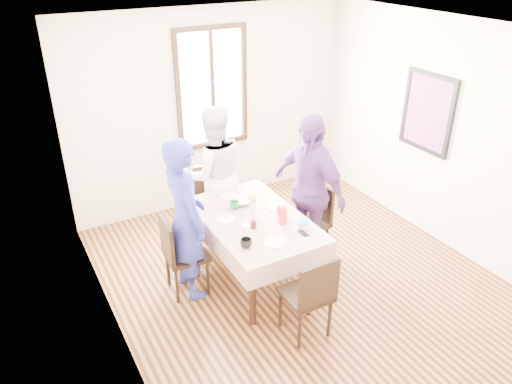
% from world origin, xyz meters
% --- Properties ---
extents(ground, '(4.50, 4.50, 0.00)m').
position_xyz_m(ground, '(0.00, 0.00, 0.00)').
color(ground, black).
rests_on(ground, ground).
extents(back_wall, '(4.00, 0.00, 4.00)m').
position_xyz_m(back_wall, '(0.00, 2.25, 1.35)').
color(back_wall, beige).
rests_on(back_wall, ground).
extents(right_wall, '(0.00, 4.50, 4.50)m').
position_xyz_m(right_wall, '(2.00, 0.00, 1.35)').
color(right_wall, beige).
rests_on(right_wall, ground).
extents(window_frame, '(1.02, 0.06, 1.62)m').
position_xyz_m(window_frame, '(0.00, 2.23, 1.65)').
color(window_frame, black).
rests_on(window_frame, back_wall).
extents(window_pane, '(0.90, 0.02, 1.50)m').
position_xyz_m(window_pane, '(0.00, 2.24, 1.65)').
color(window_pane, white).
rests_on(window_pane, back_wall).
extents(art_poster, '(0.04, 0.76, 0.96)m').
position_xyz_m(art_poster, '(1.98, 0.30, 1.55)').
color(art_poster, red).
rests_on(art_poster, right_wall).
extents(dining_table, '(0.89, 1.47, 0.75)m').
position_xyz_m(dining_table, '(-0.43, 0.30, 0.38)').
color(dining_table, black).
rests_on(dining_table, ground).
extents(tablecloth, '(1.01, 1.59, 0.01)m').
position_xyz_m(tablecloth, '(-0.43, 0.30, 0.76)').
color(tablecloth, '#5A0E0A').
rests_on(tablecloth, dining_table).
extents(chair_left, '(0.45, 0.45, 0.91)m').
position_xyz_m(chair_left, '(-1.17, 0.43, 0.46)').
color(chair_left, black).
rests_on(chair_left, ground).
extents(chair_right, '(0.46, 0.46, 0.91)m').
position_xyz_m(chair_right, '(0.31, 0.34, 0.46)').
color(chair_right, black).
rests_on(chair_right, ground).
extents(chair_far, '(0.48, 0.48, 0.91)m').
position_xyz_m(chair_far, '(-0.43, 1.31, 0.46)').
color(chair_far, black).
rests_on(chair_far, ground).
extents(chair_near, '(0.42, 0.42, 0.91)m').
position_xyz_m(chair_near, '(-0.43, -0.72, 0.46)').
color(chair_near, black).
rests_on(chair_near, ground).
extents(person_left, '(0.45, 0.66, 1.77)m').
position_xyz_m(person_left, '(-1.16, 0.43, 0.88)').
color(person_left, navy).
rests_on(person_left, ground).
extents(person_far, '(0.92, 0.77, 1.73)m').
position_xyz_m(person_far, '(-0.43, 1.29, 0.87)').
color(person_far, silver).
rests_on(person_far, ground).
extents(person_right, '(0.62, 1.12, 1.80)m').
position_xyz_m(person_right, '(0.29, 0.34, 0.90)').
color(person_right, '#5F357C').
rests_on(person_right, ground).
extents(mug_black, '(0.15, 0.15, 0.09)m').
position_xyz_m(mug_black, '(-0.77, -0.15, 0.81)').
color(mug_black, black).
rests_on(mug_black, tablecloth).
extents(mug_flag, '(0.14, 0.14, 0.09)m').
position_xyz_m(mug_flag, '(-0.15, 0.21, 0.81)').
color(mug_flag, red).
rests_on(mug_flag, tablecloth).
extents(mug_green, '(0.15, 0.15, 0.08)m').
position_xyz_m(mug_green, '(-0.52, 0.59, 0.80)').
color(mug_green, '#0C7226').
rests_on(mug_green, tablecloth).
extents(serving_bowl, '(0.25, 0.25, 0.05)m').
position_xyz_m(serving_bowl, '(-0.37, 0.64, 0.79)').
color(serving_bowl, white).
rests_on(serving_bowl, tablecloth).
extents(juice_carton, '(0.06, 0.06, 0.20)m').
position_xyz_m(juice_carton, '(-0.22, 0.05, 0.86)').
color(juice_carton, red).
rests_on(juice_carton, tablecloth).
extents(butter_tub, '(0.11, 0.11, 0.06)m').
position_xyz_m(butter_tub, '(-0.08, -0.12, 0.79)').
color(butter_tub, white).
rests_on(butter_tub, tablecloth).
extents(jam_jar, '(0.06, 0.06, 0.08)m').
position_xyz_m(jam_jar, '(-0.53, 0.12, 0.80)').
color(jam_jar, black).
rests_on(jam_jar, tablecloth).
extents(drinking_glass, '(0.07, 0.07, 0.10)m').
position_xyz_m(drinking_glass, '(-0.65, 0.07, 0.81)').
color(drinking_glass, silver).
rests_on(drinking_glass, tablecloth).
extents(smartphone, '(0.07, 0.13, 0.01)m').
position_xyz_m(smartphone, '(-0.14, -0.22, 0.77)').
color(smartphone, black).
rests_on(smartphone, tablecloth).
extents(flower_vase, '(0.07, 0.07, 0.13)m').
position_xyz_m(flower_vase, '(-0.42, 0.37, 0.83)').
color(flower_vase, silver).
rests_on(flower_vase, tablecloth).
extents(plate_left, '(0.20, 0.20, 0.01)m').
position_xyz_m(plate_left, '(-0.72, 0.41, 0.77)').
color(plate_left, white).
rests_on(plate_left, tablecloth).
extents(plate_right, '(0.20, 0.20, 0.01)m').
position_xyz_m(plate_right, '(-0.11, 0.38, 0.77)').
color(plate_right, white).
rests_on(plate_right, tablecloth).
extents(plate_far, '(0.20, 0.20, 0.01)m').
position_xyz_m(plate_far, '(-0.45, 0.88, 0.77)').
color(plate_far, white).
rests_on(plate_far, tablecloth).
extents(plate_near, '(0.20, 0.20, 0.01)m').
position_xyz_m(plate_near, '(-0.49, -0.23, 0.77)').
color(plate_near, white).
rests_on(plate_near, tablecloth).
extents(butter_lid, '(0.12, 0.12, 0.01)m').
position_xyz_m(butter_lid, '(-0.08, -0.12, 0.82)').
color(butter_lid, blue).
rests_on(butter_lid, butter_tub).
extents(flower_bunch, '(0.09, 0.09, 0.10)m').
position_xyz_m(flower_bunch, '(-0.42, 0.37, 0.94)').
color(flower_bunch, yellow).
rests_on(flower_bunch, flower_vase).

